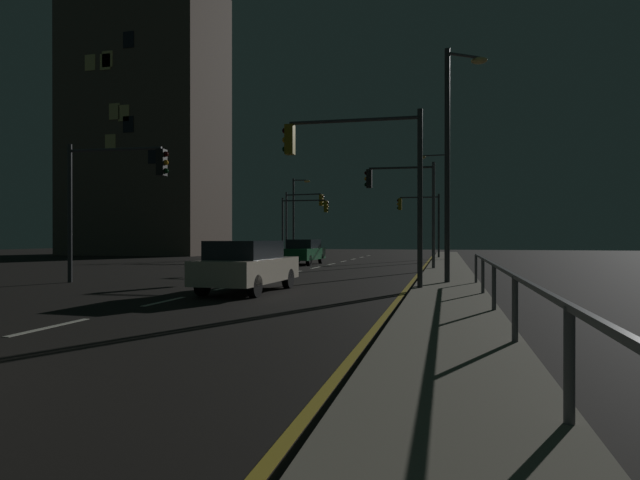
# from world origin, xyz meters

# --- Properties ---
(ground_plane) EXTENTS (112.00, 112.00, 0.00)m
(ground_plane) POSITION_xyz_m (0.00, 17.50, 0.00)
(ground_plane) COLOR black
(ground_plane) RESTS_ON ground
(sidewalk_right) EXTENTS (2.13, 77.00, 0.14)m
(sidewalk_right) POSITION_xyz_m (7.16, 17.50, 0.07)
(sidewalk_right) COLOR gray
(sidewalk_right) RESTS_ON ground
(lane_markings_center) EXTENTS (0.14, 50.00, 0.01)m
(lane_markings_center) POSITION_xyz_m (0.00, 21.00, 0.01)
(lane_markings_center) COLOR silver
(lane_markings_center) RESTS_ON ground
(lane_edge_line) EXTENTS (0.14, 53.00, 0.01)m
(lane_edge_line) POSITION_xyz_m (5.85, 22.50, 0.01)
(lane_edge_line) COLOR gold
(lane_edge_line) RESTS_ON ground
(car) EXTENTS (1.97, 4.46, 1.57)m
(car) POSITION_xyz_m (1.19, 11.78, 0.82)
(car) COLOR beige
(car) RESTS_ON ground
(car_oncoming) EXTENTS (1.90, 4.43, 1.57)m
(car_oncoming) POSITION_xyz_m (-1.65, 28.31, 0.82)
(car_oncoming) COLOR #14592D
(car_oncoming) RESTS_ON ground
(traffic_light_mid_left) EXTENTS (3.57, 0.44, 5.35)m
(traffic_light_mid_left) POSITION_xyz_m (4.96, 23.58, 3.89)
(traffic_light_mid_left) COLOR #4C4C51
(traffic_light_mid_left) RESTS_ON sidewalk_right
(traffic_light_far_right) EXTENTS (3.55, 0.72, 5.63)m
(traffic_light_far_right) POSITION_xyz_m (-4.88, 39.57, 3.93)
(traffic_light_far_right) COLOR #4C4C51
(traffic_light_far_right) RESTS_ON ground
(traffic_light_near_right) EXTENTS (4.45, 0.38, 5.45)m
(traffic_light_near_right) POSITION_xyz_m (4.42, 12.96, 4.01)
(traffic_light_near_right) COLOR #2D3033
(traffic_light_near_right) RESTS_ON sidewalk_right
(traffic_light_far_center) EXTENTS (4.06, 0.34, 5.05)m
(traffic_light_far_center) POSITION_xyz_m (-4.54, 38.68, 3.57)
(traffic_light_far_center) COLOR #4C4C51
(traffic_light_far_center) RESTS_ON ground
(traffic_light_near_left) EXTENTS (3.37, 0.37, 5.02)m
(traffic_light_near_left) POSITION_xyz_m (5.06, 38.96, 3.66)
(traffic_light_near_left) COLOR #2D3033
(traffic_light_near_left) RESTS_ON sidewalk_right
(traffic_light_mid_right) EXTENTS (4.00, 0.48, 5.14)m
(traffic_light_mid_right) POSITION_xyz_m (-4.77, 13.54, 3.63)
(traffic_light_mid_right) COLOR #2D3033
(traffic_light_mid_right) RESTS_ON ground
(street_lamp_mid_block) EXTENTS (2.23, 0.39, 7.69)m
(street_lamp_mid_block) POSITION_xyz_m (6.88, 35.51, 4.75)
(street_lamp_mid_block) COLOR #2D3033
(street_lamp_mid_block) RESTS_ON sidewalk_right
(street_lamp_corner) EXTENTS (1.46, 1.00, 7.99)m
(street_lamp_corner) POSITION_xyz_m (7.32, 15.32, 4.86)
(street_lamp_corner) COLOR #2D3033
(street_lamp_corner) RESTS_ON sidewalk_right
(street_lamp_median) EXTENTS (1.57, 0.58, 7.10)m
(street_lamp_median) POSITION_xyz_m (-6.24, 42.38, 4.24)
(street_lamp_median) COLOR #38383D
(street_lamp_median) RESTS_ON ground
(barrier_fence) EXTENTS (0.09, 17.32, 0.98)m
(barrier_fence) POSITION_xyz_m (8.08, 6.62, 0.89)
(barrier_fence) COLOR #59595E
(barrier_fence) RESTS_ON sidewalk_right
(building_distant) EXTENTS (14.54, 9.36, 27.00)m
(building_distant) POSITION_xyz_m (-22.47, 43.96, 13.50)
(building_distant) COLOR brown
(building_distant) RESTS_ON ground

